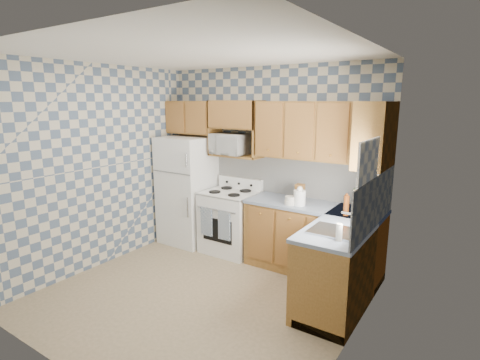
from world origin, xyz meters
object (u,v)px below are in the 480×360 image
at_px(microwave, 230,144).
at_px(refrigerator, 188,190).
at_px(stove_body, 230,222).
at_px(electric_kettle, 300,198).

bearing_deg(microwave, refrigerator, -165.94).
bearing_deg(microwave, stove_body, -53.28).
bearing_deg(refrigerator, electric_kettle, -2.35).
xyz_separation_m(refrigerator, microwave, (0.72, 0.15, 0.76)).
xyz_separation_m(stove_body, electric_kettle, (1.15, -0.11, 0.57)).
height_order(microwave, electric_kettle, microwave).
height_order(refrigerator, stove_body, refrigerator).
bearing_deg(electric_kettle, refrigerator, 177.65).
xyz_separation_m(refrigerator, stove_body, (0.80, 0.03, -0.39)).
bearing_deg(electric_kettle, microwave, 169.30).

